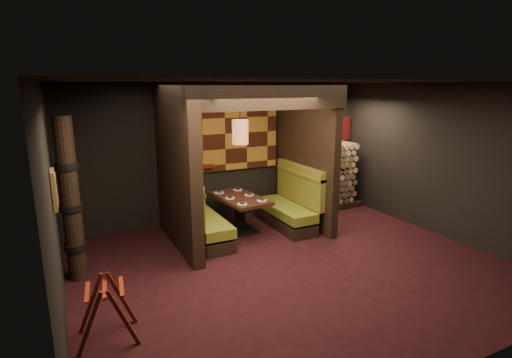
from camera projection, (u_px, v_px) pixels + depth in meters
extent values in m
cube|color=black|center=(293.00, 267.00, 6.31)|extent=(6.50, 5.50, 0.02)
cube|color=black|center=(297.00, 81.00, 5.65)|extent=(6.50, 5.50, 0.02)
cube|color=black|center=(225.00, 152.00, 8.39)|extent=(6.50, 0.02, 2.85)
cube|color=black|center=(457.00, 243.00, 3.58)|extent=(6.50, 0.02, 2.85)
cube|color=black|center=(52.00, 208.00, 4.57)|extent=(0.02, 5.50, 2.85)
cube|color=black|center=(444.00, 161.00, 7.39)|extent=(0.02, 5.50, 2.85)
cube|color=black|center=(176.00, 167.00, 6.83)|extent=(0.20, 2.20, 2.85)
cube|color=black|center=(305.00, 155.00, 8.03)|extent=(0.15, 2.10, 2.85)
cube|color=black|center=(271.00, 96.00, 6.30)|extent=(2.85, 0.18, 0.44)
cube|color=#A66C23|center=(225.00, 134.00, 8.24)|extent=(2.40, 0.06, 1.55)
cube|color=#A66C23|center=(179.00, 141.00, 6.94)|extent=(0.04, 1.85, 1.45)
cube|color=#611907|center=(200.00, 167.00, 8.09)|extent=(0.60, 0.12, 0.07)
cube|color=black|center=(206.00, 235.00, 7.35)|extent=(0.55, 1.60, 0.22)
cube|color=olive|center=(206.00, 222.00, 7.30)|extent=(0.55, 1.60, 0.18)
cube|color=#5B6322|center=(187.00, 204.00, 7.06)|extent=(0.12, 1.60, 0.78)
cube|color=olive|center=(186.00, 185.00, 6.98)|extent=(0.15, 1.60, 0.06)
cube|color=black|center=(285.00, 221.00, 8.08)|extent=(0.55, 1.60, 0.22)
cube|color=olive|center=(285.00, 209.00, 8.02)|extent=(0.55, 1.60, 0.18)
cube|color=#5B6322|center=(300.00, 189.00, 8.08)|extent=(0.12, 1.60, 0.78)
cube|color=olive|center=(300.00, 172.00, 8.00)|extent=(0.15, 1.60, 0.06)
cube|color=black|center=(240.00, 230.00, 7.82)|extent=(0.60, 0.60, 0.06)
cylinder|color=black|center=(240.00, 216.00, 7.75)|extent=(0.20, 0.20, 0.65)
cube|color=#3A1E14|center=(240.00, 198.00, 7.67)|extent=(0.85, 1.40, 0.06)
cylinder|color=white|center=(242.00, 204.00, 7.18)|extent=(0.18, 0.18, 0.01)
cube|color=black|center=(242.00, 203.00, 7.17)|extent=(0.08, 0.12, 0.02)
cylinder|color=white|center=(262.00, 200.00, 7.39)|extent=(0.18, 0.18, 0.01)
cube|color=black|center=(262.00, 200.00, 7.39)|extent=(0.08, 0.12, 0.02)
cylinder|color=white|center=(230.00, 198.00, 7.56)|extent=(0.18, 0.18, 0.01)
cube|color=black|center=(230.00, 197.00, 7.55)|extent=(0.08, 0.12, 0.02)
cylinder|color=white|center=(249.00, 195.00, 7.77)|extent=(0.18, 0.18, 0.01)
cube|color=black|center=(249.00, 194.00, 7.77)|extent=(0.08, 0.12, 0.02)
cylinder|color=white|center=(219.00, 193.00, 7.93)|extent=(0.18, 0.18, 0.01)
cube|color=black|center=(219.00, 192.00, 7.93)|extent=(0.08, 0.12, 0.02)
cylinder|color=white|center=(238.00, 190.00, 8.15)|extent=(0.18, 0.18, 0.01)
cube|color=black|center=(238.00, 189.00, 8.15)|extent=(0.08, 0.12, 0.02)
cylinder|color=#9E5E35|center=(240.00, 132.00, 7.33)|extent=(0.30, 0.30, 0.45)
sphere|color=#FFC672|center=(240.00, 132.00, 7.33)|extent=(0.18, 0.18, 0.18)
cylinder|color=black|center=(240.00, 101.00, 7.20)|extent=(0.02, 0.02, 0.67)
cube|color=olive|center=(54.00, 190.00, 4.63)|extent=(0.04, 0.36, 0.46)
cube|color=#3F3F3F|center=(56.00, 189.00, 4.64)|extent=(0.01, 0.27, 0.36)
cube|color=#4C140A|center=(89.00, 326.00, 4.19)|extent=(0.34, 0.07, 0.75)
cube|color=#4C140A|center=(124.00, 319.00, 4.31)|extent=(0.34, 0.07, 0.75)
cube|color=#4C140A|center=(90.00, 305.00, 4.60)|extent=(0.34, 0.07, 0.75)
cube|color=#4C140A|center=(123.00, 299.00, 4.72)|extent=(0.34, 0.07, 0.75)
cube|color=maroon|center=(87.00, 292.00, 4.33)|extent=(0.09, 0.47, 0.01)
cube|color=maroon|center=(105.00, 289.00, 4.39)|extent=(0.09, 0.47, 0.01)
cube|color=maroon|center=(121.00, 286.00, 4.45)|extent=(0.09, 0.47, 0.01)
cylinder|color=black|center=(70.00, 201.00, 5.67)|extent=(0.26, 0.26, 2.40)
cylinder|color=black|center=(76.00, 246.00, 5.83)|extent=(0.31, 0.31, 0.09)
cylinder|color=black|center=(71.00, 207.00, 5.69)|extent=(0.31, 0.31, 0.09)
cylinder|color=black|center=(67.00, 166.00, 5.56)|extent=(0.31, 0.31, 0.09)
cube|color=black|center=(323.00, 205.00, 9.33)|extent=(1.73, 0.70, 0.12)
cube|color=olive|center=(325.00, 174.00, 9.16)|extent=(1.73, 0.70, 1.38)
cube|color=maroon|center=(318.00, 130.00, 9.22)|extent=(1.83, 0.10, 0.56)
cube|color=black|center=(302.00, 153.00, 8.29)|extent=(0.08, 0.08, 2.85)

